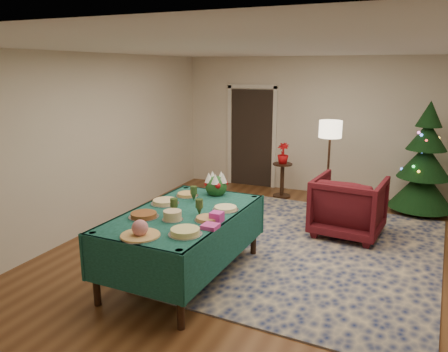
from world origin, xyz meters
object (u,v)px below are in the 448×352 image
at_px(buffet_table, 184,226).
at_px(gift_box, 217,217).
at_px(floor_lamp, 330,135).
at_px(side_table, 282,181).
at_px(potted_plant, 283,158).
at_px(christmas_tree, 424,164).
at_px(armchair, 349,203).

distance_m(buffet_table, gift_box, 0.55).
distance_m(floor_lamp, side_table, 1.49).
distance_m(gift_box, potted_plant, 3.90).
bearing_deg(floor_lamp, potted_plant, 152.86).
relative_size(floor_lamp, christmas_tree, 0.82).
xyz_separation_m(gift_box, potted_plant, (-0.34, 3.89, -0.10)).
relative_size(gift_box, christmas_tree, 0.07).
bearing_deg(potted_plant, buffet_table, -92.27).
xyz_separation_m(armchair, christmas_tree, (1.02, 1.60, 0.37)).
bearing_deg(floor_lamp, gift_box, -100.22).
relative_size(buffet_table, christmas_tree, 1.11).
relative_size(floor_lamp, side_table, 2.37).
xyz_separation_m(armchair, potted_plant, (-1.47, 1.57, 0.28)).
relative_size(armchair, potted_plant, 2.53).
bearing_deg(gift_box, side_table, 95.04).
bearing_deg(buffet_table, christmas_tree, 55.14).
xyz_separation_m(potted_plant, christmas_tree, (2.49, 0.03, 0.09)).
bearing_deg(potted_plant, floor_lamp, -27.14).
height_order(buffet_table, potted_plant, potted_plant).
height_order(floor_lamp, potted_plant, floor_lamp).
height_order(armchair, floor_lamp, floor_lamp).
bearing_deg(buffet_table, side_table, 87.73).
bearing_deg(side_table, floor_lamp, -27.14).
bearing_deg(armchair, buffet_table, 59.93).
distance_m(gift_box, side_table, 3.94).
bearing_deg(floor_lamp, armchair, -64.52).
bearing_deg(armchair, gift_box, 70.54).
bearing_deg(armchair, christmas_tree, -116.17).
bearing_deg(armchair, floor_lamp, -58.13).
distance_m(gift_box, christmas_tree, 4.47).
distance_m(buffet_table, armchair, 2.73).
height_order(armchair, potted_plant, armchair).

